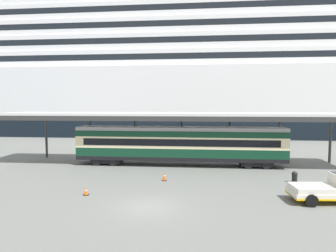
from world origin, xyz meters
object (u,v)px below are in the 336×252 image
at_px(train_carriage, 180,144).
at_px(quay_bollard, 295,177).
at_px(traffic_cone_near, 165,176).
at_px(traffic_cone_mid, 86,191).
at_px(cruise_ship, 115,73).

relative_size(train_carriage, quay_bollard, 22.83).
height_order(traffic_cone_near, traffic_cone_mid, traffic_cone_near).
bearing_deg(train_carriage, traffic_cone_near, -97.54).
bearing_deg(train_carriage, traffic_cone_mid, -118.20).
height_order(cruise_ship, train_carriage, cruise_ship).
bearing_deg(traffic_cone_mid, train_carriage, 61.80).
bearing_deg(traffic_cone_near, quay_bollard, 2.30).
relative_size(train_carriage, traffic_cone_mid, 36.74).
xyz_separation_m(cruise_ship, quay_bollard, (27.13, -42.01, -12.99)).
xyz_separation_m(traffic_cone_near, quay_bollard, (10.85, 0.44, 0.15)).
xyz_separation_m(train_carriage, traffic_cone_near, (-0.88, -6.63, -1.94)).
distance_m(train_carriage, traffic_cone_near, 6.97).
xyz_separation_m(cruise_ship, traffic_cone_mid, (11.12, -47.08, -13.21)).
bearing_deg(quay_bollard, cruise_ship, 122.86).
bearing_deg(quay_bollard, train_carriage, 148.14).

